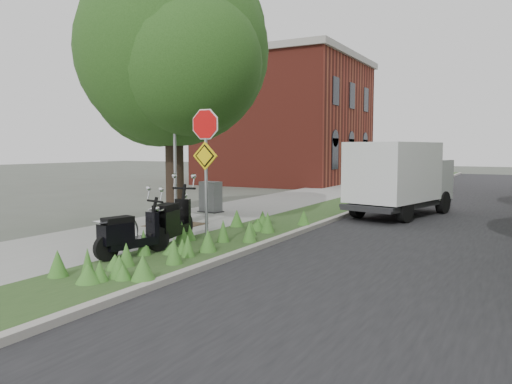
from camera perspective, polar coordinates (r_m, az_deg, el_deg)
ground at (r=10.21m, az=-1.01°, el=-8.22°), size 120.00×120.00×0.00m
sidewalk_near at (r=20.90m, az=2.47°, el=-1.22°), size 3.50×60.00×0.12m
verge at (r=19.84m, az=9.62°, el=-1.62°), size 2.00×60.00×0.12m
kerb_near at (r=19.54m, az=12.39°, el=-1.76°), size 0.20×60.00×0.13m
road at (r=18.88m, az=22.64°, el=-2.45°), size 7.00×60.00×0.01m
street_tree_main at (r=14.81m, az=-9.56°, el=14.54°), size 6.21×5.54×7.66m
bare_post at (r=13.23m, az=-9.24°, el=4.02°), size 0.08×0.08×4.00m
bike_hoop at (r=11.23m, az=-14.66°, el=-4.59°), size 0.06×0.78×0.77m
sign_assembly at (r=11.18m, az=-5.80°, el=4.93°), size 0.94×0.08×3.22m
brick_building at (r=33.91m, az=3.53°, el=8.21°), size 9.40×10.40×8.30m
scooter_near at (r=11.62m, az=-9.87°, el=-3.72°), size 0.73×2.00×0.97m
scooter_far at (r=10.51m, az=-14.75°, el=-5.05°), size 0.63×1.76×0.85m
box_truck at (r=17.69m, az=16.10°, el=1.83°), size 2.90×5.07×2.16m
utility_cabinet at (r=17.39m, az=-5.21°, el=-0.63°), size 0.86×0.63×1.06m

